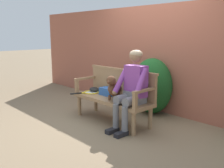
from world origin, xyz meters
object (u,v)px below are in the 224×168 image
object	(u,v)px
garden_bench	(112,101)
sports_bag	(108,91)
baseball_glove	(94,89)
dog_on_bench	(114,88)
tennis_racket	(90,92)
person_seated	(132,87)

from	to	relation	value
garden_bench	sports_bag	xyz separation A→B (m)	(-0.20, 0.08, 0.13)
baseball_glove	dog_on_bench	bearing A→B (deg)	-8.68
baseball_glove	sports_bag	bearing A→B (deg)	3.48
tennis_racket	baseball_glove	xyz separation A→B (m)	(-0.02, 0.12, 0.04)
garden_bench	person_seated	bearing A→B (deg)	-1.92
dog_on_bench	sports_bag	xyz separation A→B (m)	(-0.33, 0.15, -0.15)
garden_bench	sports_bag	bearing A→B (deg)	158.17
tennis_racket	baseball_glove	distance (m)	0.13
garden_bench	dog_on_bench	distance (m)	0.31
baseball_glove	garden_bench	bearing A→B (deg)	-4.16
person_seated	baseball_glove	world-z (taller)	person_seated
dog_on_bench	baseball_glove	distance (m)	0.76
person_seated	garden_bench	bearing A→B (deg)	178.08
garden_bench	sports_bag	size ratio (longest dim) A/B	5.62
tennis_racket	baseball_glove	world-z (taller)	baseball_glove
garden_bench	person_seated	world-z (taller)	person_seated
person_seated	sports_bag	world-z (taller)	person_seated
person_seated	dog_on_bench	xyz separation A→B (m)	(-0.37, -0.06, -0.05)
baseball_glove	sports_bag	world-z (taller)	sports_bag
tennis_racket	sports_bag	distance (m)	0.40
person_seated	dog_on_bench	size ratio (longest dim) A/B	3.01
person_seated	tennis_racket	bearing A→B (deg)	-178.47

